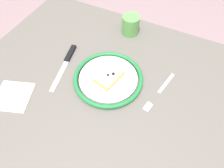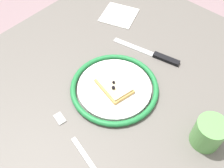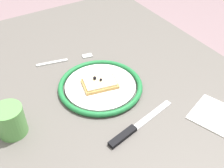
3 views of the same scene
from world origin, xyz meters
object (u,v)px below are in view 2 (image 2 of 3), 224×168
Objects in this scene: pizza_slice_near at (114,86)px; knife at (157,56)px; fork at (75,140)px; napkin at (119,15)px; cup at (208,133)px; dining_table at (97,106)px; plate at (114,88)px.

pizza_slice_near is 0.20m from knife.
knife is 0.39m from fork.
napkin is (0.47, 0.25, 0.00)m from fork.
fork is 0.34m from cup.
knife reaches higher than napkin.
dining_table is 0.37m from napkin.
pizza_slice_near is at bearing 96.79° from cup.
pizza_slice_near is 0.50× the size of knife.
cup is at bearing -77.24° from dining_table.
pizza_slice_near reaches higher than fork.
plate is at bearing -42.58° from dining_table.
plate is at bearing 9.41° from fork.
plate is 0.29m from cup.
fork is at bearing -151.82° from napkin.
plate is 1.11× the size of knife.
knife is at bearing 58.66° from cup.
plate is at bearing 19.37° from pizza_slice_near.
fork and napkin have the same top height.
cup is 0.68× the size of napkin.
knife is 2.81× the size of cup.
fork is (-0.15, -0.07, 0.09)m from dining_table.
napkin is (0.28, 0.22, -0.02)m from pizza_slice_near.
dining_table is 0.19m from fork.
pizza_slice_near reaches higher than napkin.
napkin is (0.24, 0.50, -0.04)m from cup.
dining_table is 0.36m from cup.
knife is (0.20, -0.02, -0.00)m from plate.
pizza_slice_near is at bearing -44.45° from dining_table.
dining_table is at bearing 102.76° from cup.
dining_table is at bearing 135.55° from pizza_slice_near.
pizza_slice_near reaches higher than plate.
fork reaches higher than dining_table.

